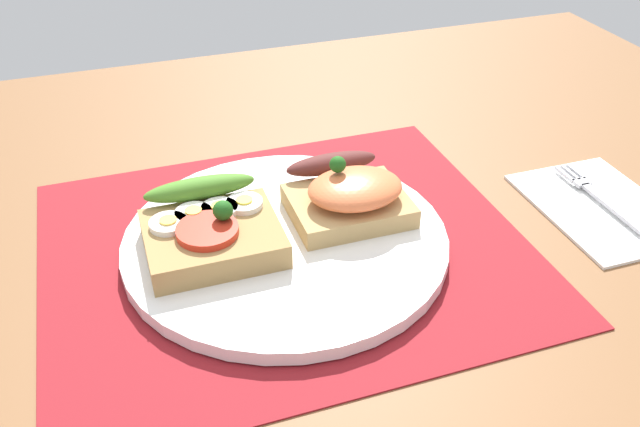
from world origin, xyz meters
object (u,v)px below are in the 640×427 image
object	(u,v)px
sandwich_egg_tomato	(211,230)
fork	(603,199)
plate	(286,241)
sandwich_salmon	(349,193)
napkin	(602,206)

from	to	relation	value
sandwich_egg_tomato	fork	xyz separation A→B (cm)	(35.04, -3.64, -2.24)
plate	sandwich_salmon	distance (cm)	6.75
plate	sandwich_salmon	world-z (taller)	sandwich_salmon
napkin	plate	bearing A→B (deg)	173.32
napkin	fork	xyz separation A→B (cm)	(0.24, 0.31, 0.46)
fork	napkin	bearing A→B (deg)	-127.96
plate	napkin	distance (cm)	29.04
plate	napkin	world-z (taller)	plate
sandwich_egg_tomato	napkin	xyz separation A→B (cm)	(34.80, -3.95, -2.70)
sandwich_salmon	fork	distance (cm)	23.58
sandwich_salmon	napkin	xyz separation A→B (cm)	(22.75, -4.84, -3.10)
plate	sandwich_egg_tomato	xyz separation A→B (cm)	(-5.96, 0.57, 2.12)
plate	sandwich_salmon	xyz separation A→B (cm)	(6.08, 1.46, 2.52)
sandwich_salmon	plate	bearing A→B (deg)	-166.51
napkin	fork	size ratio (longest dim) A/B	1.11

